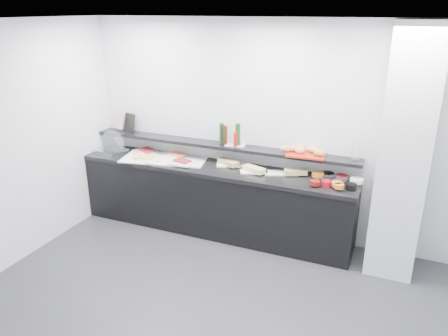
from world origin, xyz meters
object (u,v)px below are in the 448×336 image
at_px(framed_print, 129,123).
at_px(condiment_tray, 235,145).
at_px(carafe, 357,148).
at_px(sandwich_plate_mid, 254,172).
at_px(cloche_base, 109,150).
at_px(bread_tray, 306,154).

relative_size(framed_print, condiment_tray, 1.05).
xyz_separation_m(condiment_tray, carafe, (1.48, -0.00, 0.14)).
bearing_deg(sandwich_plate_mid, cloche_base, 155.76).
bearing_deg(framed_print, condiment_tray, 17.22).
distance_m(cloche_base, bread_tray, 2.77).
height_order(framed_print, condiment_tray, framed_print).
bearing_deg(bread_tray, cloche_base, 179.34).
xyz_separation_m(cloche_base, carafe, (3.31, 0.20, 0.38)).
xyz_separation_m(sandwich_plate_mid, carafe, (1.16, 0.19, 0.39)).
bearing_deg(bread_tray, condiment_tray, 173.83).
bearing_deg(framed_print, cloche_base, -115.11).
xyz_separation_m(cloche_base, framed_print, (0.22, 0.23, 0.36)).
relative_size(cloche_base, condiment_tray, 1.94).
bearing_deg(cloche_base, condiment_tray, 19.52).
relative_size(cloche_base, sandwich_plate_mid, 1.44).
distance_m(cloche_base, framed_print, 0.48).
relative_size(sandwich_plate_mid, condiment_tray, 1.34).
bearing_deg(carafe, cloche_base, -176.57).
xyz_separation_m(condiment_tray, bread_tray, (0.92, -0.03, 0.00)).
bearing_deg(sandwich_plate_mid, carafe, -15.40).
relative_size(bread_tray, carafe, 1.50).
distance_m(cloche_base, sandwich_plate_mid, 2.15).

